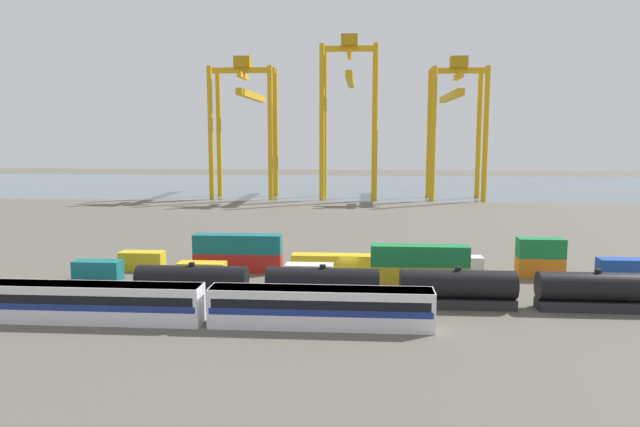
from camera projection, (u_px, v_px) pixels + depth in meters
ground_plane at (354, 229)px, 118.28m from camera, size 420.00×420.00×0.00m
harbour_water at (358, 185)px, 221.30m from camera, size 400.00×110.00×0.01m
passenger_train at (206, 303)px, 57.85m from camera, size 44.76×3.14×3.90m
freight_tank_row at (389, 287)px, 64.17m from camera, size 56.69×3.05×4.51m
shipping_container_0 at (98, 270)px, 75.74m from camera, size 6.04×2.44×2.60m
shipping_container_1 at (202, 272)px, 74.73m from camera, size 6.04×2.44×2.60m
shipping_container_2 at (309, 274)px, 73.73m from camera, size 6.04×2.44×2.60m
shipping_container_3 at (419, 276)px, 72.72m from camera, size 12.10×2.44×2.60m
shipping_container_4 at (420, 256)px, 72.38m from camera, size 12.10×2.44×2.60m
shipping_container_5 at (142, 261)px, 81.62m from camera, size 6.04×2.44×2.60m
shipping_container_6 at (238, 262)px, 80.62m from camera, size 12.10×2.44×2.60m
shipping_container_7 at (238, 244)px, 80.28m from camera, size 12.10×2.44×2.60m
shipping_container_8 at (336, 264)px, 79.63m from camera, size 12.10×2.44×2.60m
shipping_container_9 at (437, 265)px, 78.64m from camera, size 12.10×2.44×2.60m
shipping_container_10 at (540, 267)px, 77.65m from camera, size 6.04×2.44×2.60m
shipping_container_11 at (541, 248)px, 77.31m from camera, size 6.04×2.44×2.60m
gantry_crane_west at (246, 111)px, 178.29m from camera, size 19.32×40.49×41.94m
gantry_crane_central at (349, 100)px, 175.14m from camera, size 16.88×39.54×47.86m
gantry_crane_east at (456, 112)px, 173.62m from camera, size 16.32×39.36×41.34m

